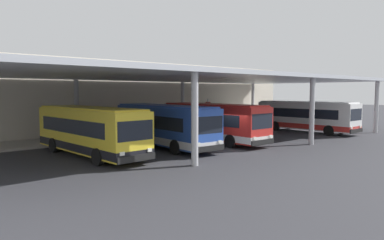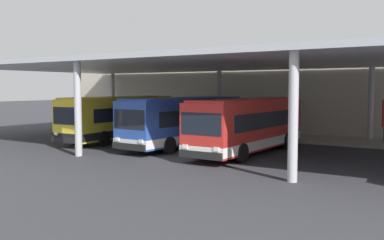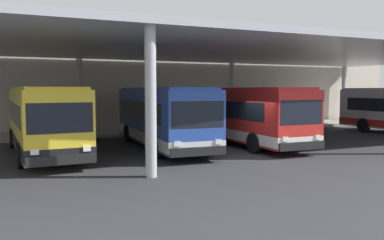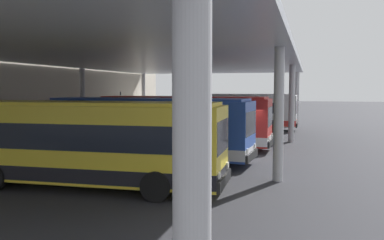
{
  "view_description": "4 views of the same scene",
  "coord_description": "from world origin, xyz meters",
  "px_view_note": "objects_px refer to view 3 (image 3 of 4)",
  "views": [
    {
      "loc": [
        -19.25,
        -17.28,
        4.16
      ],
      "look_at": [
        -0.58,
        4.13,
        1.9
      ],
      "focal_mm": 33.17,
      "sensor_mm": 36.0,
      "label": 1
    },
    {
      "loc": [
        12.11,
        -19.23,
        3.78
      ],
      "look_at": [
        -2.96,
        4.2,
        1.73
      ],
      "focal_mm": 40.57,
      "sensor_mm": 36.0,
      "label": 2
    },
    {
      "loc": [
        -10.54,
        -15.8,
        3.08
      ],
      "look_at": [
        -2.28,
        2.68,
        1.52
      ],
      "focal_mm": 37.6,
      "sensor_mm": 36.0,
      "label": 3
    },
    {
      "loc": [
        -22.45,
        -3.63,
        3.64
      ],
      "look_at": [
        -1.37,
        2.39,
        1.96
      ],
      "focal_mm": 38.35,
      "sensor_mm": 36.0,
      "label": 4
    }
  ],
  "objects_px": {
    "bus_second_bay": "(162,116)",
    "banner_sign": "(264,103)",
    "bench_waiting": "(288,118)",
    "bus_nearest_bay": "(43,119)",
    "trash_bin": "(255,119)",
    "bus_middle_bay": "(242,114)"
  },
  "relations": [
    {
      "from": "bus_nearest_bay",
      "to": "bus_middle_bay",
      "type": "xyz_separation_m",
      "value": [
        10.53,
        -0.64,
        0.0
      ]
    },
    {
      "from": "bench_waiting",
      "to": "bus_nearest_bay",
      "type": "bearing_deg",
      "value": -159.46
    },
    {
      "from": "banner_sign",
      "to": "bench_waiting",
      "type": "bearing_deg",
      "value": 15.89
    },
    {
      "from": "bus_nearest_bay",
      "to": "trash_bin",
      "type": "bearing_deg",
      "value": 24.46
    },
    {
      "from": "bus_middle_bay",
      "to": "trash_bin",
      "type": "relative_size",
      "value": 10.78
    },
    {
      "from": "bus_nearest_bay",
      "to": "bench_waiting",
      "type": "height_order",
      "value": "bus_nearest_bay"
    },
    {
      "from": "trash_bin",
      "to": "banner_sign",
      "type": "distance_m",
      "value": 1.66
    },
    {
      "from": "bus_second_bay",
      "to": "trash_bin",
      "type": "height_order",
      "value": "bus_second_bay"
    },
    {
      "from": "bus_middle_bay",
      "to": "trash_bin",
      "type": "distance_m",
      "value": 10.39
    },
    {
      "from": "trash_bin",
      "to": "banner_sign",
      "type": "bearing_deg",
      "value": -81.67
    },
    {
      "from": "bus_second_bay",
      "to": "banner_sign",
      "type": "bearing_deg",
      "value": 31.68
    },
    {
      "from": "bus_middle_bay",
      "to": "trash_bin",
      "type": "bearing_deg",
      "value": 53.0
    },
    {
      "from": "banner_sign",
      "to": "bus_second_bay",
      "type": "bearing_deg",
      "value": -148.32
    },
    {
      "from": "bus_nearest_bay",
      "to": "banner_sign",
      "type": "xyz_separation_m",
      "value": [
        16.91,
        6.61,
        0.32
      ]
    },
    {
      "from": "bus_middle_bay",
      "to": "banner_sign",
      "type": "height_order",
      "value": "banner_sign"
    },
    {
      "from": "bus_nearest_bay",
      "to": "bus_second_bay",
      "type": "bearing_deg",
      "value": -2.16
    },
    {
      "from": "bus_nearest_bay",
      "to": "banner_sign",
      "type": "height_order",
      "value": "banner_sign"
    },
    {
      "from": "bench_waiting",
      "to": "banner_sign",
      "type": "height_order",
      "value": "banner_sign"
    },
    {
      "from": "bus_second_bay",
      "to": "bus_middle_bay",
      "type": "distance_m",
      "value": 4.71
    },
    {
      "from": "bus_middle_bay",
      "to": "banner_sign",
      "type": "relative_size",
      "value": 3.3
    },
    {
      "from": "bus_middle_bay",
      "to": "banner_sign",
      "type": "bearing_deg",
      "value": 48.67
    },
    {
      "from": "bus_second_bay",
      "to": "banner_sign",
      "type": "relative_size",
      "value": 3.33
    }
  ]
}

